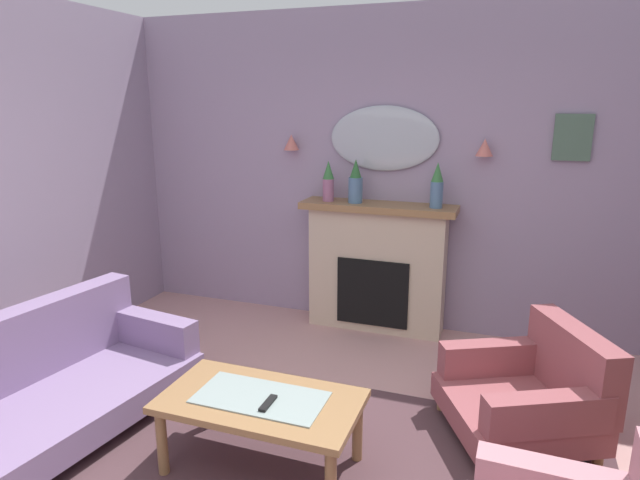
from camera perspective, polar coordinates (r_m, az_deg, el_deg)
wall_back at (r=4.91m, az=8.98°, el=6.94°), size 6.22×0.10×2.81m
fireplace at (r=4.91m, az=5.94°, el=-2.96°), size 1.36×0.36×1.16m
mantel_vase_right at (r=4.84m, az=0.88°, el=6.20°), size 0.10×0.10×0.36m
mantel_vase_centre at (r=4.76m, az=3.75°, el=5.95°), size 0.12×0.12×0.38m
mantel_vase_left at (r=4.62m, az=12.16°, el=5.57°), size 0.11×0.11×0.38m
wall_mirror at (r=4.84m, az=6.70°, el=10.53°), size 0.96×0.06×0.56m
wall_sconce_left at (r=5.05m, az=-3.02°, el=10.20°), size 0.14×0.14×0.14m
wall_sconce_right at (r=4.67m, az=16.88°, el=9.27°), size 0.14×0.14×0.14m
framed_picture at (r=4.74m, az=24.97°, el=9.72°), size 0.28×0.03×0.36m
coffee_table at (r=3.16m, az=-6.23°, el=-17.01°), size 1.10×0.60×0.45m
tv_remote at (r=3.05m, az=-5.47°, el=-16.71°), size 0.04×0.16×0.02m
floral_couch at (r=3.88m, az=-26.64°, el=-13.33°), size 1.09×1.81×0.76m
armchair_by_coffee_table at (r=3.68m, az=21.29°, el=-14.58°), size 1.09×1.08×0.71m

